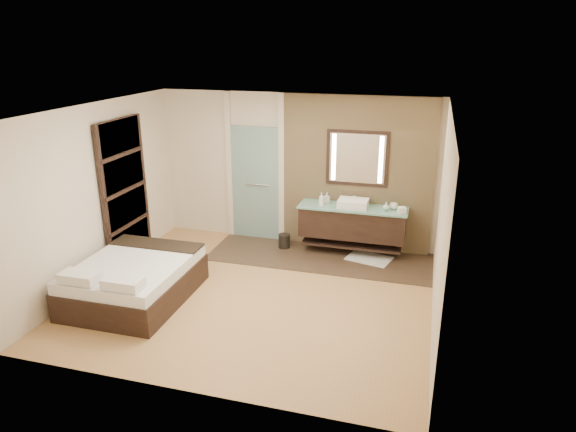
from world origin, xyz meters
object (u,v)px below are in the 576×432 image
(bed, at_px, (134,280))
(waste_bin, at_px, (284,241))
(vanity, at_px, (352,222))
(mirror_unit, at_px, (357,158))

(bed, bearing_deg, waste_bin, 56.86)
(bed, distance_m, waste_bin, 2.86)
(waste_bin, bearing_deg, vanity, 3.92)
(bed, height_order, waste_bin, bed)
(vanity, height_order, waste_bin, vanity)
(vanity, height_order, mirror_unit, mirror_unit)
(vanity, xyz_separation_m, waste_bin, (-1.20, -0.08, -0.45))
(vanity, height_order, bed, vanity)
(vanity, relative_size, mirror_unit, 1.75)
(vanity, xyz_separation_m, mirror_unit, (0.00, 0.24, 1.07))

